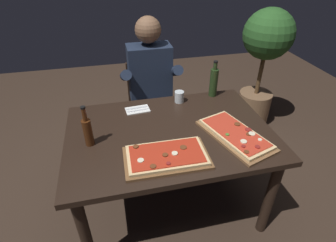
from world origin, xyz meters
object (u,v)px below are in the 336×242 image
tumbler_near_camera (179,97)px  potted_plant_corner (264,58)px  dining_table (170,142)px  pizza_rectangular_left (235,134)px  diner_chair (150,102)px  wine_bottle_dark (88,131)px  seated_diner (151,84)px  pizza_rectangular_front (166,156)px  oil_bottle_amber (214,82)px

tumbler_near_camera → potted_plant_corner: bearing=28.2°
dining_table → pizza_rectangular_left: (0.41, -0.16, 0.12)m
tumbler_near_camera → diner_chair: (-0.17, 0.48, -0.30)m
pizza_rectangular_left → tumbler_near_camera: bearing=114.0°
wine_bottle_dark → seated_diner: bearing=55.2°
pizza_rectangular_front → pizza_rectangular_left: bearing=12.3°
dining_table → seated_diner: 0.74m
tumbler_near_camera → potted_plant_corner: 1.22m
wine_bottle_dark → tumbler_near_camera: (0.70, 0.40, -0.06)m
wine_bottle_dark → pizza_rectangular_front: bearing=-29.0°
pizza_rectangular_front → potted_plant_corner: (1.33, 1.22, 0.05)m
diner_chair → seated_diner: seated_diner is taller
potted_plant_corner → seated_diner: bearing=-170.1°
potted_plant_corner → wine_bottle_dark: bearing=-151.2°
pizza_rectangular_left → oil_bottle_amber: 0.60m
dining_table → seated_diner: (-0.00, 0.74, 0.10)m
oil_bottle_amber → potted_plant_corner: potted_plant_corner is taller
seated_diner → potted_plant_corner: size_ratio=1.01×
wine_bottle_dark → potted_plant_corner: size_ratio=0.21×
tumbler_near_camera → pizza_rectangular_front: bearing=-111.4°
tumbler_near_camera → diner_chair: diner_chair is taller
pizza_rectangular_front → potted_plant_corner: size_ratio=0.39×
tumbler_near_camera → seated_diner: bearing=115.6°
oil_bottle_amber → seated_diner: bearing=146.3°
diner_chair → pizza_rectangular_front: bearing=-94.1°
dining_table → diner_chair: (-0.00, 0.86, -0.16)m
pizza_rectangular_front → diner_chair: size_ratio=0.59×
seated_diner → oil_bottle_amber: bearing=-33.7°
oil_bottle_amber → potted_plant_corner: size_ratio=0.23×
tumbler_near_camera → diner_chair: bearing=109.7°
diner_chair → potted_plant_corner: potted_plant_corner is taller
pizza_rectangular_left → oil_bottle_amber: oil_bottle_amber is taller
pizza_rectangular_front → potted_plant_corner: potted_plant_corner is taller
oil_bottle_amber → wine_bottle_dark: bearing=-156.2°
tumbler_near_camera → potted_plant_corner: (1.08, 0.58, 0.03)m
diner_chair → potted_plant_corner: 1.29m
diner_chair → wine_bottle_dark: bearing=-121.0°
dining_table → wine_bottle_dark: size_ratio=4.99×
tumbler_near_camera → pizza_rectangular_left: bearing=-66.0°
pizza_rectangular_left → wine_bottle_dark: bearing=171.5°
seated_diner → pizza_rectangular_left: bearing=-65.4°
diner_chair → potted_plant_corner: size_ratio=0.66×
seated_diner → dining_table: bearing=-89.8°
oil_bottle_amber → tumbler_near_camera: 0.32m
pizza_rectangular_front → tumbler_near_camera: (0.25, 0.65, 0.03)m
dining_table → pizza_rectangular_left: size_ratio=2.39×
tumbler_near_camera → seated_diner: size_ratio=0.07×
wine_bottle_dark → seated_diner: (0.53, 0.76, -0.10)m
pizza_rectangular_left → seated_diner: (-0.41, 0.90, -0.02)m
dining_table → oil_bottle_amber: 0.67m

